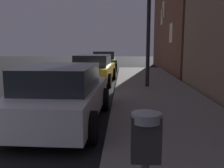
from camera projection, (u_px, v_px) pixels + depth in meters
parking_meter at (145, 162)px, 1.58m from camera, size 0.19×0.19×1.35m
car_white at (62, 95)px, 5.95m from camera, size 2.10×4.14×1.43m
car_yellow_cab at (94, 69)px, 12.26m from camera, size 2.16×4.29×1.43m
car_green at (104, 61)px, 18.74m from camera, size 2.08×4.57×1.43m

